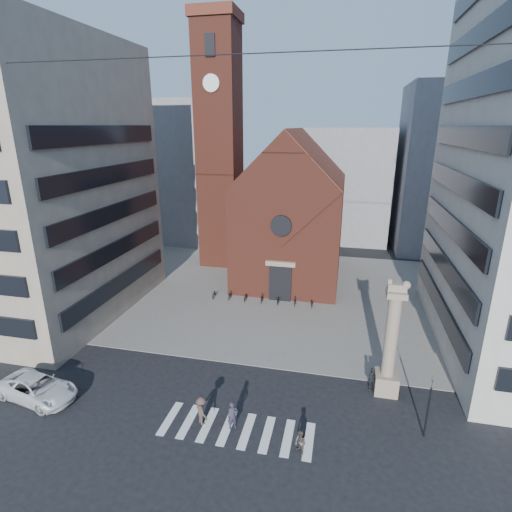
# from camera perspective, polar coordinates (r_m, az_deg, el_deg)

# --- Properties ---
(ground) EXTENTS (120.00, 120.00, 0.00)m
(ground) POSITION_cam_1_polar(r_m,az_deg,el_deg) (29.89, -2.22, -19.61)
(ground) COLOR black
(ground) RESTS_ON ground
(piazza) EXTENTS (46.00, 30.00, 0.05)m
(piazza) POSITION_cam_1_polar(r_m,az_deg,el_deg) (46.03, 3.87, -5.26)
(piazza) COLOR gray
(piazza) RESTS_ON ground
(zebra_crossing) EXTENTS (10.20, 3.20, 0.01)m
(zebra_crossing) POSITION_cam_1_polar(r_m,az_deg,el_deg) (27.55, -2.75, -23.48)
(zebra_crossing) COLOR white
(zebra_crossing) RESTS_ON ground
(church) EXTENTS (12.00, 16.65, 18.00)m
(church) POSITION_cam_1_polar(r_m,az_deg,el_deg) (49.32, 5.17, 6.03)
(church) COLOR brown
(church) RESTS_ON ground
(campanile) EXTENTS (5.50, 5.50, 31.20)m
(campanile) POSITION_cam_1_polar(r_m,az_deg,el_deg) (53.37, -5.22, 15.35)
(campanile) COLOR brown
(campanile) RESTS_ON ground
(building_left) EXTENTS (18.00, 20.00, 26.00)m
(building_left) POSITION_cam_1_polar(r_m,az_deg,el_deg) (44.92, -30.17, 8.98)
(building_left) COLOR tan
(building_left) RESTS_ON ground
(bg_block_left) EXTENTS (16.00, 14.00, 22.00)m
(bg_block_left) POSITION_cam_1_polar(r_m,az_deg,el_deg) (68.44, -10.14, 11.78)
(bg_block_left) COLOR gray
(bg_block_left) RESTS_ON ground
(bg_block_mid) EXTENTS (14.00, 12.00, 18.00)m
(bg_block_mid) POSITION_cam_1_polar(r_m,az_deg,el_deg) (68.41, 12.58, 9.94)
(bg_block_mid) COLOR gray
(bg_block_mid) RESTS_ON ground
(bg_block_right) EXTENTS (16.00, 14.00, 24.00)m
(bg_block_right) POSITION_cam_1_polar(r_m,az_deg,el_deg) (66.96, 26.77, 10.89)
(bg_block_right) COLOR gray
(bg_block_right) RESTS_ON ground
(lion_column) EXTENTS (1.63, 1.60, 8.68)m
(lion_column) POSITION_cam_1_polar(r_m,az_deg,el_deg) (29.99, 18.60, -12.56)
(lion_column) COLOR gray
(lion_column) RESTS_ON ground
(traffic_light) EXTENTS (0.13, 0.16, 4.30)m
(traffic_light) POSITION_cam_1_polar(r_m,az_deg,el_deg) (27.64, 23.44, -18.97)
(traffic_light) COLOR black
(traffic_light) RESTS_ON ground
(white_car) EXTENTS (6.21, 3.70, 1.62)m
(white_car) POSITION_cam_1_polar(r_m,az_deg,el_deg) (33.13, -28.75, -16.23)
(white_car) COLOR silver
(white_car) RESTS_ON ground
(pedestrian_0) EXTENTS (0.83, 0.76, 1.89)m
(pedestrian_0) POSITION_cam_1_polar(r_m,az_deg,el_deg) (27.03, -3.35, -21.81)
(pedestrian_0) COLOR #2D2837
(pedestrian_0) RESTS_ON ground
(pedestrian_1) EXTENTS (0.94, 0.94, 1.54)m
(pedestrian_1) POSITION_cam_1_polar(r_m,az_deg,el_deg) (25.70, 6.37, -24.98)
(pedestrian_1) COLOR #4F453F
(pedestrian_1) RESTS_ON ground
(pedestrian_2) EXTENTS (0.83, 1.15, 1.81)m
(pedestrian_2) POSITION_cam_1_polar(r_m,az_deg,el_deg) (31.22, 16.20, -16.51)
(pedestrian_2) COLOR #25272D
(pedestrian_2) RESTS_ON ground
(pedestrian_3) EXTENTS (1.40, 1.39, 1.94)m
(pedestrian_3) POSITION_cam_1_polar(r_m,az_deg,el_deg) (27.53, -7.76, -21.04)
(pedestrian_3) COLOR #47372F
(pedestrian_3) RESTS_ON ground
(scooter_0) EXTENTS (0.68, 1.56, 0.80)m
(scooter_0) POSITION_cam_1_polar(r_m,az_deg,el_deg) (44.82, -6.02, -5.41)
(scooter_0) COLOR black
(scooter_0) RESTS_ON piazza
(scooter_1) EXTENTS (0.56, 1.50, 0.88)m
(scooter_1) POSITION_cam_1_polar(r_m,az_deg,el_deg) (44.29, -3.79, -5.58)
(scooter_1) COLOR black
(scooter_1) RESTS_ON piazza
(scooter_2) EXTENTS (0.68, 1.56, 0.80)m
(scooter_2) POSITION_cam_1_polar(r_m,az_deg,el_deg) (43.86, -1.51, -5.85)
(scooter_2) COLOR black
(scooter_2) RESTS_ON piazza
(scooter_3) EXTENTS (0.56, 1.50, 0.88)m
(scooter_3) POSITION_cam_1_polar(r_m,az_deg,el_deg) (43.47, 0.81, -6.01)
(scooter_3) COLOR black
(scooter_3) RESTS_ON piazza
(scooter_4) EXTENTS (0.68, 1.56, 0.80)m
(scooter_4) POSITION_cam_1_polar(r_m,az_deg,el_deg) (43.18, 3.17, -6.27)
(scooter_4) COLOR black
(scooter_4) RESTS_ON piazza
(scooter_5) EXTENTS (0.56, 1.50, 0.88)m
(scooter_5) POSITION_cam_1_polar(r_m,az_deg,el_deg) (42.94, 5.57, -6.42)
(scooter_5) COLOR black
(scooter_5) RESTS_ON piazza
(scooter_6) EXTENTS (0.68, 1.56, 0.80)m
(scooter_6) POSITION_cam_1_polar(r_m,az_deg,el_deg) (42.80, 7.98, -6.67)
(scooter_6) COLOR black
(scooter_6) RESTS_ON piazza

